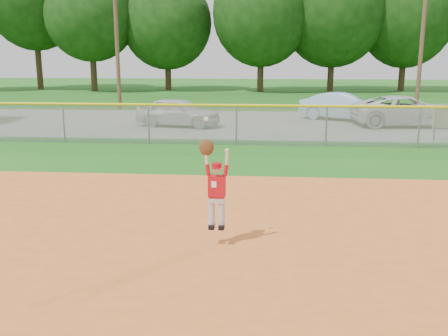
# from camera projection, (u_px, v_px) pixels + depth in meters

# --- Properties ---
(ground) EXTENTS (120.00, 120.00, 0.00)m
(ground) POSITION_uv_depth(u_px,v_px,m) (203.00, 243.00, 9.13)
(ground) COLOR #1B5A14
(ground) RESTS_ON ground
(clay_infield) EXTENTS (24.00, 16.00, 0.04)m
(clay_infield) POSITION_uv_depth(u_px,v_px,m) (173.00, 331.00, 6.21)
(clay_infield) COLOR #CC6124
(clay_infield) RESTS_ON ground
(parking_strip) EXTENTS (44.00, 10.00, 0.03)m
(parking_strip) POSITION_uv_depth(u_px,v_px,m) (243.00, 123.00, 24.66)
(parking_strip) COLOR gray
(parking_strip) RESTS_ON ground
(car_white_a) EXTENTS (4.18, 2.34, 1.34)m
(car_white_a) POSITION_uv_depth(u_px,v_px,m) (178.00, 112.00, 23.36)
(car_white_a) COLOR silver
(car_white_a) RESTS_ON parking_strip
(car_blue) EXTENTS (4.38, 3.18, 1.38)m
(car_blue) POSITION_uv_depth(u_px,v_px,m) (342.00, 107.00, 25.54)
(car_blue) COLOR #8CB5D1
(car_blue) RESTS_ON parking_strip
(car_white_b) EXTENTS (5.30, 2.84, 1.41)m
(car_white_b) POSITION_uv_depth(u_px,v_px,m) (407.00, 111.00, 23.48)
(car_white_b) COLOR silver
(car_white_b) RESTS_ON parking_strip
(outfield_fence) EXTENTS (40.06, 0.10, 1.55)m
(outfield_fence) POSITION_uv_depth(u_px,v_px,m) (236.00, 122.00, 18.64)
(outfield_fence) COLOR gray
(outfield_fence) RESTS_ON ground
(power_lines) EXTENTS (19.40, 0.24, 9.00)m
(power_lines) POSITION_uv_depth(u_px,v_px,m) (266.00, 31.00, 29.35)
(power_lines) COLOR #4C3823
(power_lines) RESTS_ON ground
(tree_line) EXTENTS (62.37, 13.00, 14.43)m
(tree_line) POSITION_uv_depth(u_px,v_px,m) (266.00, 5.00, 44.16)
(tree_line) COLOR #422D1C
(tree_line) RESTS_ON ground
(ballplayer) EXTENTS (0.53, 0.23, 1.99)m
(ballplayer) POSITION_uv_depth(u_px,v_px,m) (215.00, 185.00, 8.73)
(ballplayer) COLOR silver
(ballplayer) RESTS_ON ground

